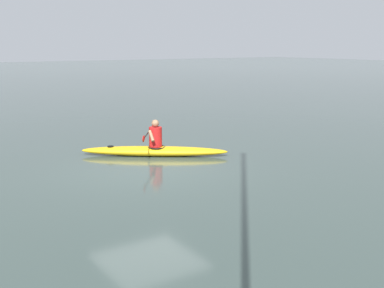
{
  "coord_description": "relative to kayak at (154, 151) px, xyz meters",
  "views": [
    {
      "loc": [
        5.53,
        10.41,
        3.14
      ],
      "look_at": [
        -0.63,
        1.1,
        0.8
      ],
      "focal_mm": 44.51,
      "sensor_mm": 36.0,
      "label": 1
    }
  ],
  "objects": [
    {
      "name": "kayaker",
      "position": [
        -0.02,
        0.01,
        0.47
      ],
      "size": [
        1.39,
        1.89,
        0.78
      ],
      "color": "red",
      "rests_on": "kayak"
    },
    {
      "name": "ground_plane",
      "position": [
        0.92,
        1.29,
        -0.14
      ],
      "size": [
        160.0,
        160.0,
        0.0
      ],
      "primitive_type": "plane",
      "color": "#384742"
    },
    {
      "name": "kayak",
      "position": [
        0.0,
        0.0,
        0.0
      ],
      "size": [
        3.74,
        2.94,
        0.27
      ],
      "color": "#EAB214",
      "rests_on": "ground"
    }
  ]
}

